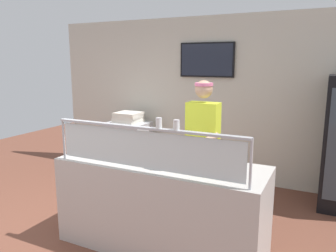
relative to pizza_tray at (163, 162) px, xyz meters
name	(u,v)px	position (x,y,z in m)	size (l,w,h in m)	color
ground_plane	(184,222)	(-0.04, 0.63, -0.97)	(12.00, 12.00, 0.00)	brown
shop_rear_unit	(227,99)	(-0.04, 2.40, 0.39)	(6.58, 0.13, 2.70)	beige
serving_counter	(161,205)	(-0.04, 0.02, -0.49)	(2.18, 0.78, 0.95)	#BCB7B2
sneeze_guard	(144,144)	(-0.04, -0.31, 0.26)	(2.00, 0.06, 0.44)	#B2B5BC
pizza_tray	(163,162)	(0.00, 0.00, 0.00)	(0.47, 0.47, 0.04)	#9EA0A8
pizza_server	(159,160)	(-0.03, -0.02, 0.02)	(0.07, 0.28, 0.01)	#ADAFB7
parmesan_shaker	(159,124)	(0.12, -0.31, 0.46)	(0.06, 0.06, 0.10)	white
pepper_flake_shaker	(176,126)	(0.29, -0.31, 0.46)	(0.06, 0.06, 0.09)	white
worker_figure	(203,143)	(0.15, 0.77, 0.04)	(0.41, 0.50, 1.76)	#23232D
prep_shelf	(129,148)	(-1.67, 1.91, -0.51)	(0.70, 0.55, 0.92)	#B7BABF
pizza_box_stack	(128,117)	(-1.66, 1.91, 0.05)	(0.44, 0.43, 0.18)	silver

